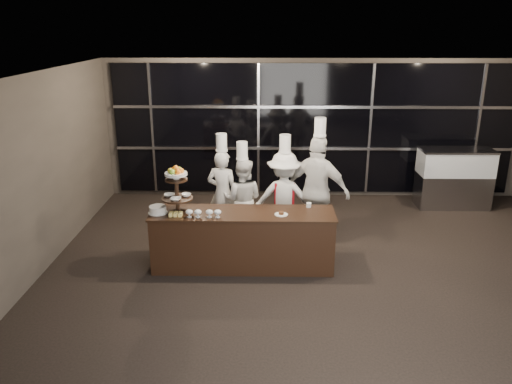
{
  "coord_description": "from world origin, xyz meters",
  "views": [
    {
      "loc": [
        -1.06,
        -5.71,
        3.67
      ],
      "look_at": [
        -1.19,
        1.75,
        1.15
      ],
      "focal_mm": 35.0,
      "sensor_mm": 36.0,
      "label": 1
    }
  ],
  "objects_px": {
    "display_case": "(454,175)",
    "buffet_counter": "(243,239)",
    "display_stand": "(177,186)",
    "chef_a": "(223,193)",
    "chef_d": "(317,191)",
    "layer_cake": "(158,210)",
    "chef_c": "(284,197)",
    "chef_b": "(243,199)"
  },
  "relations": [
    {
      "from": "buffet_counter",
      "to": "display_case",
      "type": "relative_size",
      "value": 1.92
    },
    {
      "from": "display_stand",
      "to": "display_case",
      "type": "height_order",
      "value": "display_stand"
    },
    {
      "from": "chef_a",
      "to": "layer_cake",
      "type": "bearing_deg",
      "value": -125.16
    },
    {
      "from": "buffet_counter",
      "to": "chef_b",
      "type": "bearing_deg",
      "value": 92.7
    },
    {
      "from": "chef_b",
      "to": "buffet_counter",
      "type": "bearing_deg",
      "value": -87.3
    },
    {
      "from": "buffet_counter",
      "to": "chef_d",
      "type": "distance_m",
      "value": 1.61
    },
    {
      "from": "buffet_counter",
      "to": "display_case",
      "type": "distance_m",
      "value": 5.15
    },
    {
      "from": "layer_cake",
      "to": "chef_a",
      "type": "xyz_separation_m",
      "value": [
        0.89,
        1.26,
        -0.15
      ]
    },
    {
      "from": "buffet_counter",
      "to": "chef_b",
      "type": "xyz_separation_m",
      "value": [
        -0.05,
        1.08,
        0.29
      ]
    },
    {
      "from": "display_case",
      "to": "buffet_counter",
      "type": "bearing_deg",
      "value": -146.37
    },
    {
      "from": "display_stand",
      "to": "layer_cake",
      "type": "height_order",
      "value": "display_stand"
    },
    {
      "from": "chef_d",
      "to": "layer_cake",
      "type": "bearing_deg",
      "value": -159.66
    },
    {
      "from": "buffet_counter",
      "to": "layer_cake",
      "type": "xyz_separation_m",
      "value": [
        -1.3,
        -0.05,
        0.51
      ]
    },
    {
      "from": "buffet_counter",
      "to": "layer_cake",
      "type": "bearing_deg",
      "value": -177.8
    },
    {
      "from": "display_case",
      "to": "chef_a",
      "type": "bearing_deg",
      "value": -160.79
    },
    {
      "from": "chef_b",
      "to": "display_case",
      "type": "bearing_deg",
      "value": 22.21
    },
    {
      "from": "display_stand",
      "to": "display_case",
      "type": "relative_size",
      "value": 0.5
    },
    {
      "from": "buffet_counter",
      "to": "chef_d",
      "type": "bearing_deg",
      "value": 35.76
    },
    {
      "from": "layer_cake",
      "to": "display_case",
      "type": "height_order",
      "value": "display_case"
    },
    {
      "from": "display_case",
      "to": "chef_c",
      "type": "distance_m",
      "value": 4.05
    },
    {
      "from": "display_stand",
      "to": "buffet_counter",
      "type": "bearing_deg",
      "value": 0.01
    },
    {
      "from": "buffet_counter",
      "to": "chef_c",
      "type": "relative_size",
      "value": 1.48
    },
    {
      "from": "buffet_counter",
      "to": "display_case",
      "type": "bearing_deg",
      "value": 33.63
    },
    {
      "from": "display_stand",
      "to": "chef_a",
      "type": "xyz_separation_m",
      "value": [
        0.59,
        1.21,
        -0.51
      ]
    },
    {
      "from": "display_stand",
      "to": "layer_cake",
      "type": "bearing_deg",
      "value": -170.55
    },
    {
      "from": "buffet_counter",
      "to": "chef_b",
      "type": "height_order",
      "value": "chef_b"
    },
    {
      "from": "chef_a",
      "to": "chef_d",
      "type": "distance_m",
      "value": 1.68
    },
    {
      "from": "display_case",
      "to": "chef_c",
      "type": "xyz_separation_m",
      "value": [
        -3.61,
        -1.84,
        0.13
      ]
    },
    {
      "from": "chef_a",
      "to": "chef_d",
      "type": "relative_size",
      "value": 0.85
    },
    {
      "from": "chef_b",
      "to": "chef_c",
      "type": "distance_m",
      "value": 0.73
    },
    {
      "from": "chef_a",
      "to": "chef_c",
      "type": "distance_m",
      "value": 1.1
    },
    {
      "from": "chef_a",
      "to": "chef_b",
      "type": "relative_size",
      "value": 1.06
    },
    {
      "from": "chef_a",
      "to": "chef_c",
      "type": "bearing_deg",
      "value": -10.55
    },
    {
      "from": "buffet_counter",
      "to": "chef_a",
      "type": "xyz_separation_m",
      "value": [
        -0.41,
        1.21,
        0.36
      ]
    },
    {
      "from": "buffet_counter",
      "to": "chef_a",
      "type": "height_order",
      "value": "chef_a"
    },
    {
      "from": "display_stand",
      "to": "layer_cake",
      "type": "distance_m",
      "value": 0.48
    },
    {
      "from": "chef_b",
      "to": "chef_a",
      "type": "bearing_deg",
      "value": 159.47
    },
    {
      "from": "display_case",
      "to": "chef_b",
      "type": "relative_size",
      "value": 0.83
    },
    {
      "from": "chef_c",
      "to": "chef_d",
      "type": "relative_size",
      "value": 0.86
    },
    {
      "from": "layer_cake",
      "to": "chef_d",
      "type": "relative_size",
      "value": 0.13
    },
    {
      "from": "display_case",
      "to": "chef_c",
      "type": "bearing_deg",
      "value": -153.01
    },
    {
      "from": "display_stand",
      "to": "chef_d",
      "type": "bearing_deg",
      "value": 21.71
    }
  ]
}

